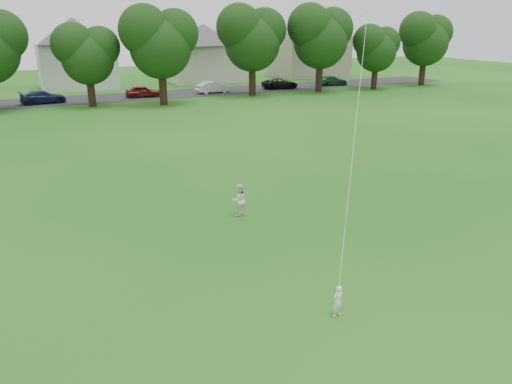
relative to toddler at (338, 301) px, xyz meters
name	(u,v)px	position (x,y,z in m)	size (l,w,h in m)	color
ground	(294,279)	(-0.03, 2.30, -0.46)	(160.00, 160.00, 0.00)	#135513
street	(92,99)	(-0.03, 44.30, -0.46)	(90.00, 7.00, 0.01)	#2D2D30
toddler	(338,301)	(0.00, 0.00, 0.00)	(0.34, 0.22, 0.92)	white
older_boy	(239,200)	(0.60, 7.95, 0.22)	(0.66, 0.52, 1.36)	white
kite	(356,123)	(3.21, 3.97, 3.88)	(3.76, 4.54, 12.58)	white
tree_row	(120,39)	(2.27, 38.93, 5.60)	(81.34, 8.84, 9.81)	black
parked_cars	(108,93)	(1.44, 43.30, 0.15)	(62.67, 2.40, 1.28)	black
house_row	(81,45)	(0.68, 54.30, 4.48)	(77.71, 14.17, 10.38)	beige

